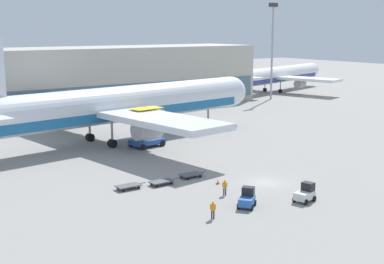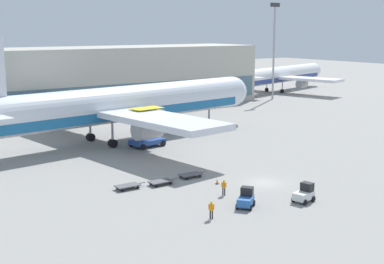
% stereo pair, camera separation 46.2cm
% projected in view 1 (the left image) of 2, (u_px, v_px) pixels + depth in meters
% --- Properties ---
extents(ground_plane, '(400.00, 400.00, 0.00)m').
position_uv_depth(ground_plane, '(265.00, 182.00, 64.09)').
color(ground_plane, gray).
extents(terminal_building, '(90.00, 18.20, 14.00)m').
position_uv_depth(terminal_building, '(73.00, 80.00, 118.36)').
color(terminal_building, '#BCB7A8').
rests_on(terminal_building, ground_plane).
extents(light_mast, '(2.80, 0.50, 24.51)m').
position_uv_depth(light_mast, '(272.00, 44.00, 136.90)').
color(light_mast, '#9EA0A5').
rests_on(light_mast, ground_plane).
extents(airplane_main, '(57.91, 48.64, 17.00)m').
position_uv_depth(airplane_main, '(117.00, 106.00, 86.28)').
color(airplane_main, silver).
rests_on(airplane_main, ground_plane).
extents(airplane_distant, '(45.49, 38.82, 13.65)m').
position_uv_depth(airplane_distant, '(278.00, 75.00, 155.90)').
color(airplane_distant, white).
rests_on(airplane_distant, ground_plane).
extents(scissor_lift_loader, '(5.55, 3.97, 6.08)m').
position_uv_depth(scissor_lift_loader, '(147.00, 132.00, 83.14)').
color(scissor_lift_loader, '#284C99').
rests_on(scissor_lift_loader, ground_plane).
extents(baggage_tug_foreground, '(2.67, 2.04, 2.00)m').
position_uv_depth(baggage_tug_foreground, '(305.00, 193.00, 56.91)').
color(baggage_tug_foreground, silver).
rests_on(baggage_tug_foreground, ground_plane).
extents(baggage_tug_mid, '(2.80, 2.65, 2.00)m').
position_uv_depth(baggage_tug_mid, '(247.00, 199.00, 55.18)').
color(baggage_tug_mid, '#2D66B7').
rests_on(baggage_tug_mid, ground_plane).
extents(baggage_dolly_lead, '(3.70, 1.50, 0.48)m').
position_uv_depth(baggage_dolly_lead, '(128.00, 186.00, 61.34)').
color(baggage_dolly_lead, '#56565B').
rests_on(baggage_dolly_lead, ground_plane).
extents(baggage_dolly_second, '(3.70, 1.50, 0.48)m').
position_uv_depth(baggage_dolly_second, '(162.00, 182.00, 63.06)').
color(baggage_dolly_second, '#56565B').
rests_on(baggage_dolly_second, ground_plane).
extents(baggage_dolly_third, '(3.70, 1.50, 0.48)m').
position_uv_depth(baggage_dolly_third, '(191.00, 175.00, 66.09)').
color(baggage_dolly_third, '#56565B').
rests_on(baggage_dolly_third, ground_plane).
extents(ground_crew_near, '(0.44, 0.41, 1.79)m').
position_uv_depth(ground_crew_near, '(213.00, 208.00, 51.65)').
color(ground_crew_near, black).
rests_on(ground_crew_near, ground_plane).
extents(ground_crew_far, '(0.45, 0.41, 1.76)m').
position_uv_depth(ground_crew_far, '(225.00, 186.00, 58.99)').
color(ground_crew_far, black).
rests_on(ground_crew_far, ground_plane).
extents(traffic_cone_near, '(0.40, 0.40, 0.68)m').
position_uv_depth(traffic_cone_near, '(218.00, 181.00, 63.42)').
color(traffic_cone_near, black).
rests_on(traffic_cone_near, ground_plane).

